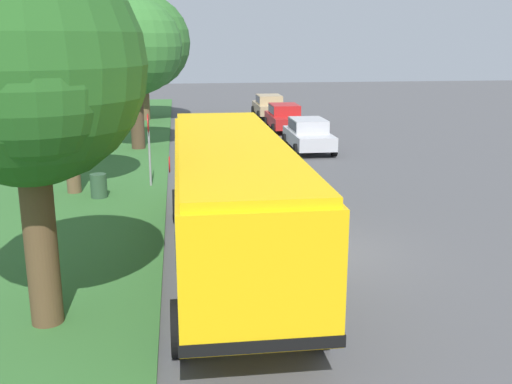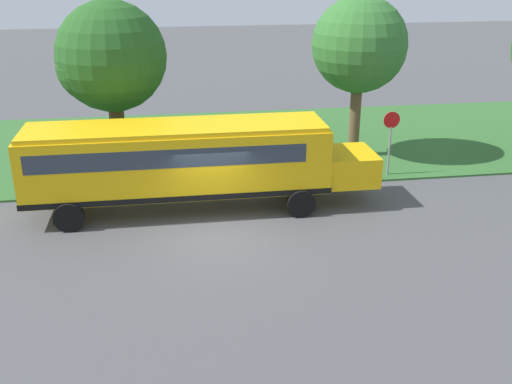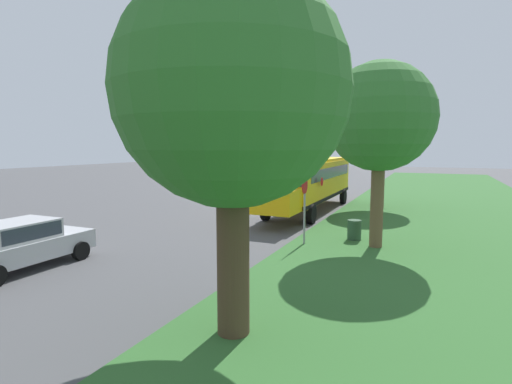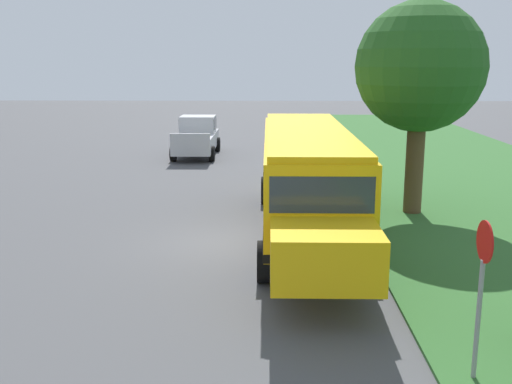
# 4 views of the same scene
# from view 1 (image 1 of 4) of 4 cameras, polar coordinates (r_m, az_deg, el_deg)

# --- Properties ---
(ground_plane) EXTENTS (120.00, 120.00, 0.00)m
(ground_plane) POSITION_cam_1_polar(r_m,az_deg,el_deg) (15.75, 5.96, -5.65)
(ground_plane) COLOR #4C4C4F
(school_bus) EXTENTS (2.84, 12.42, 3.16)m
(school_bus) POSITION_cam_1_polar(r_m,az_deg,el_deg) (14.04, -2.48, 0.13)
(school_bus) COLOR yellow
(school_bus) RESTS_ON ground
(car_silver_nearest) EXTENTS (2.02, 4.40, 1.56)m
(car_silver_nearest) POSITION_cam_1_polar(r_m,az_deg,el_deg) (29.56, 5.01, 5.62)
(car_silver_nearest) COLOR #B7B7BC
(car_silver_nearest) RESTS_ON ground
(car_red_middle) EXTENTS (2.02, 4.40, 1.56)m
(car_red_middle) POSITION_cam_1_polar(r_m,az_deg,el_deg) (36.04, 2.73, 7.25)
(car_red_middle) COLOR #B21E1E
(car_red_middle) RESTS_ON ground
(car_tan_furthest) EXTENTS (2.02, 4.40, 1.56)m
(car_tan_furthest) POSITION_cam_1_polar(r_m,az_deg,el_deg) (42.13, 1.23, 8.31)
(car_tan_furthest) COLOR tan
(car_tan_furthest) RESTS_ON ground
(oak_tree_beside_bus) EXTENTS (4.25, 4.25, 7.07)m
(oak_tree_beside_bus) POSITION_cam_1_polar(r_m,az_deg,el_deg) (11.16, -21.08, 10.64)
(oak_tree_beside_bus) COLOR brown
(oak_tree_beside_bus) RESTS_ON ground
(oak_tree_roadside_mid) EXTENTS (4.08, 4.08, 7.05)m
(oak_tree_roadside_mid) POSITION_cam_1_polar(r_m,az_deg,el_deg) (21.50, -17.91, 12.99)
(oak_tree_roadside_mid) COLOR brown
(oak_tree_roadside_mid) RESTS_ON ground
(oak_tree_far_end) EXTENTS (4.61, 4.61, 7.31)m
(oak_tree_far_end) POSITION_cam_1_polar(r_m,az_deg,el_deg) (29.87, -11.49, 13.22)
(oak_tree_far_end) COLOR #4C3826
(oak_tree_far_end) RESTS_ON ground
(oak_tree_across_road) EXTENTS (6.14, 6.14, 8.18)m
(oak_tree_across_road) POSITION_cam_1_polar(r_m,az_deg,el_deg) (40.68, -10.84, 13.84)
(oak_tree_across_road) COLOR brown
(oak_tree_across_road) RESTS_ON ground
(stop_sign) EXTENTS (0.08, 0.68, 2.74)m
(stop_sign) POSITION_cam_1_polar(r_m,az_deg,el_deg) (22.25, -10.16, 4.77)
(stop_sign) COLOR gray
(stop_sign) RESTS_ON ground
(trash_bin) EXTENTS (0.56, 0.56, 0.90)m
(trash_bin) POSITION_cam_1_polar(r_m,az_deg,el_deg) (21.18, -14.74, 0.48)
(trash_bin) COLOR #2D4C33
(trash_bin) RESTS_ON ground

